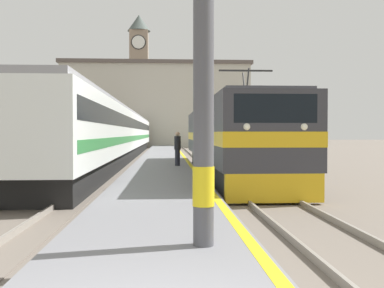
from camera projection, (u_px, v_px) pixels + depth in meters
The scene contains 9 objects.
ground_plane at pixel (163, 160), 33.37m from camera, with size 200.00×200.00×0.00m, color #70665B.
platform at pixel (163, 162), 28.38m from camera, with size 3.28×140.00×0.32m.
rail_track_near at pixel (213, 164), 28.57m from camera, with size 2.83×140.00×0.16m.
rail_track_far at pixel (108, 165), 28.18m from camera, with size 2.84×140.00×0.16m.
locomotive_train at pixel (229, 138), 21.50m from camera, with size 2.92×18.65×4.39m.
passenger_train at pixel (119, 134), 35.37m from camera, with size 2.92×49.65×3.63m.
person_on_platform at pixel (177, 148), 23.37m from camera, with size 0.34×0.34×1.77m.
clock_tower at pixel (139, 76), 75.61m from camera, with size 3.81×3.81×21.92m.
station_building at pixel (157, 105), 64.77m from camera, with size 26.74×7.68×12.06m.
Camera 1 is at (0.17, -3.40, 2.02)m, focal length 42.00 mm.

